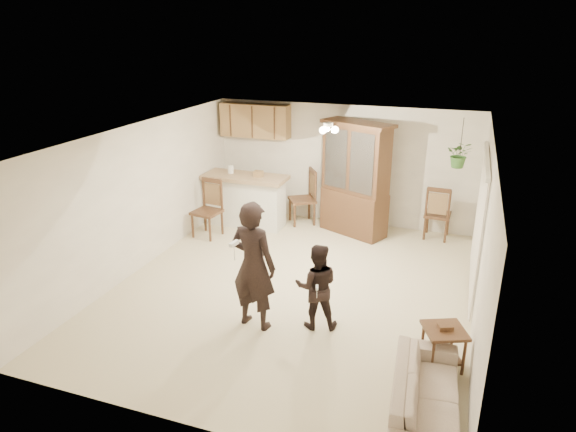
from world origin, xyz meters
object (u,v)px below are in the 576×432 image
(side_table, at_px, (443,347))
(chair_hutch_right, at_px, (437,223))
(adult, at_px, (253,267))
(chair_bar, at_px, (207,221))
(sofa, at_px, (427,387))
(chair_hutch_left, at_px, (302,208))
(child, at_px, (317,283))
(china_hutch, at_px, (355,180))

(side_table, height_order, chair_hutch_right, chair_hutch_right)
(adult, distance_m, chair_bar, 3.53)
(adult, height_order, chair_hutch_right, adult)
(sofa, bearing_deg, chair_bar, 46.77)
(adult, height_order, chair_hutch_left, adult)
(adult, distance_m, child, 0.90)
(china_hutch, distance_m, side_table, 4.53)
(adult, bearing_deg, chair_hutch_left, -72.11)
(sofa, bearing_deg, china_hutch, 17.07)
(chair_hutch_left, bearing_deg, chair_bar, -82.07)
(side_table, xyz_separation_m, chair_hutch_left, (-3.17, 4.14, 0.06))
(chair_bar, bearing_deg, chair_hutch_right, 26.42)
(side_table, bearing_deg, chair_hutch_right, 95.20)
(child, height_order, side_table, child)
(sofa, height_order, chair_hutch_right, chair_hutch_right)
(child, distance_m, side_table, 1.81)
(sofa, xyz_separation_m, chair_hutch_right, (-0.27, 5.21, -0.06))
(adult, relative_size, china_hutch, 0.79)
(china_hutch, relative_size, chair_hutch_right, 2.07)
(china_hutch, bearing_deg, chair_hutch_right, 34.58)
(sofa, height_order, china_hutch, china_hutch)
(china_hutch, relative_size, chair_hutch_left, 1.94)
(child, relative_size, side_table, 2.13)
(sofa, bearing_deg, chair_hutch_left, 26.91)
(adult, distance_m, chair_hutch_right, 4.73)
(child, relative_size, china_hutch, 0.59)
(side_table, bearing_deg, china_hutch, 116.89)
(side_table, xyz_separation_m, chair_bar, (-4.73, 2.81, 0.05))
(child, distance_m, china_hutch, 3.65)
(chair_bar, bearing_deg, side_table, -22.61)
(side_table, height_order, chair_bar, chair_bar)
(sofa, relative_size, chair_hutch_right, 1.71)
(adult, height_order, side_table, adult)
(adult, bearing_deg, china_hutch, -88.75)
(side_table, height_order, chair_hutch_left, chair_hutch_left)
(adult, relative_size, chair_hutch_right, 1.64)
(adult, relative_size, side_table, 2.85)
(china_hutch, height_order, chair_hutch_left, china_hutch)
(adult, xyz_separation_m, side_table, (2.56, -0.10, -0.63))
(sofa, xyz_separation_m, side_table, (0.11, 0.96, -0.09))
(sofa, height_order, chair_hutch_left, chair_hutch_left)
(side_table, xyz_separation_m, chair_hutch_right, (-0.39, 4.25, 0.03))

